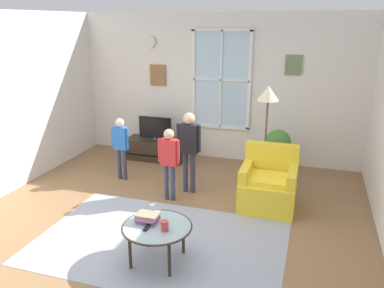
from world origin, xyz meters
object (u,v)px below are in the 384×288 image
tv_stand (156,149)px  coffee_table (157,228)px  remote_near_books (147,227)px  floor_lamp (268,104)px  person_black_shirt (189,143)px  person_red_shirt (169,156)px  book_stack (148,218)px  cup (165,226)px  potted_plant_by_window (278,146)px  armchair (269,185)px  person_blue_shirt (121,142)px  television (155,128)px

tv_stand → coffee_table: coffee_table is taller
remote_near_books → floor_lamp: floor_lamp is taller
person_black_shirt → person_red_shirt: (-0.18, -0.36, -0.11)m
book_stack → cup: cup is taller
coffee_table → person_black_shirt: size_ratio=0.62×
cup → potted_plant_by_window: bearing=74.1°
cup → person_red_shirt: person_red_shirt is taller
coffee_table → person_red_shirt: person_red_shirt is taller
remote_near_books → floor_lamp: size_ratio=0.08×
armchair → person_black_shirt: size_ratio=0.69×
armchair → potted_plant_by_window: bearing=90.6°
coffee_table → person_blue_shirt: (-1.46, 1.98, 0.26)m
person_blue_shirt → floor_lamp: (2.31, 0.29, 0.72)m
television → tv_stand: bearing=90.0°
coffee_table → potted_plant_by_window: size_ratio=0.97×
person_black_shirt → television: bearing=131.1°
armchair → coffee_table: (-0.99, -1.71, 0.08)m
book_stack → remote_near_books: 0.14m
coffee_table → potted_plant_by_window: potted_plant_by_window is taller
television → book_stack: 3.26m
remote_near_books → book_stack: bearing=111.1°
floor_lamp → coffee_table: bearing=-110.5°
television → remote_near_books: television is taller
cup → floor_lamp: (0.74, 2.33, 0.89)m
book_stack → remote_near_books: book_stack is taller
armchair → floor_lamp: size_ratio=0.53×
cup → potted_plant_by_window: (0.87, 3.05, 0.03)m
potted_plant_by_window → person_red_shirt: bearing=-133.0°
cup → book_stack: bearing=156.5°
potted_plant_by_window → coffee_table: bearing=-108.1°
tv_stand → person_blue_shirt: (-0.14, -1.10, 0.46)m
tv_stand → remote_near_books: size_ratio=8.05×
tv_stand → television: bearing=-90.0°
tv_stand → person_red_shirt: person_red_shirt is taller
coffee_table → floor_lamp: 2.62m
television → armchair: (2.31, -1.38, -0.30)m
coffee_table → remote_near_books: bearing=-137.2°
person_red_shirt → floor_lamp: 1.65m
book_stack → person_red_shirt: 1.48m
tv_stand → potted_plant_by_window: bearing=-2.3°
television → person_red_shirt: size_ratio=0.58×
coffee_table → floor_lamp: size_ratio=0.47×
armchair → person_red_shirt: 1.48m
remote_near_books → person_blue_shirt: (-1.38, 2.06, 0.22)m
remote_near_books → person_blue_shirt: 2.49m
floor_lamp → person_blue_shirt: bearing=-172.8°
coffee_table → person_black_shirt: (-0.24, 1.85, 0.39)m
remote_near_books → person_red_shirt: (-0.34, 1.57, 0.24)m
coffee_table → person_blue_shirt: 2.47m
cup → person_blue_shirt: person_blue_shirt is taller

